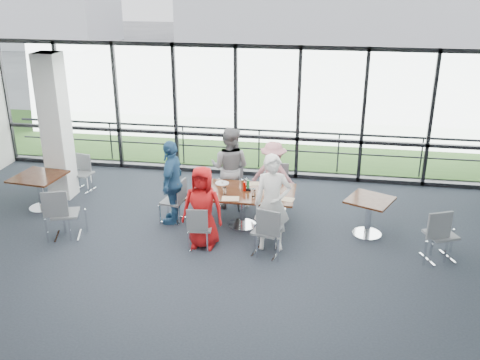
% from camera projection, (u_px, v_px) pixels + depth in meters
% --- Properties ---
extents(floor, '(12.00, 10.00, 0.02)m').
position_uv_depth(floor, '(183.00, 281.00, 8.83)').
color(floor, '#222931').
rests_on(floor, ground).
extents(ceiling, '(12.00, 10.00, 0.04)m').
position_uv_depth(ceiling, '(174.00, 88.00, 7.65)').
color(ceiling, silver).
rests_on(ceiling, ground).
extents(curtain_wall_back, '(12.00, 0.10, 3.20)m').
position_uv_depth(curtain_wall_back, '(236.00, 112.00, 12.82)').
color(curtain_wall_back, white).
rests_on(curtain_wall_back, ground).
extents(structural_column, '(0.50, 0.50, 3.20)m').
position_uv_depth(structural_column, '(56.00, 127.00, 11.55)').
color(structural_column, white).
rests_on(structural_column, ground).
extents(apron, '(80.00, 70.00, 0.02)m').
position_uv_depth(apron, '(262.00, 122.00, 18.00)').
color(apron, slate).
rests_on(apron, ground).
extents(grass_strip, '(80.00, 5.00, 0.01)m').
position_uv_depth(grass_strip, '(253.00, 139.00, 16.15)').
color(grass_strip, '#2E5320').
rests_on(grass_strip, ground).
extents(hangar_aux, '(10.00, 6.00, 4.00)m').
position_uv_depth(hangar_aux, '(36.00, 13.00, 36.58)').
color(hangar_aux, silver).
rests_on(hangar_aux, ground).
extents(guard_rail, '(12.00, 0.06, 0.06)m').
position_uv_depth(guard_rail, '(240.00, 148.00, 13.77)').
color(guard_rail, '#2D2D33').
rests_on(guard_rail, ground).
extents(main_table, '(2.04, 1.13, 0.75)m').
position_uv_depth(main_table, '(243.00, 196.00, 10.48)').
color(main_table, '#37150A').
rests_on(main_table, ground).
extents(side_table_left, '(1.05, 1.05, 0.75)m').
position_uv_depth(side_table_left, '(39.00, 180.00, 11.25)').
color(side_table_left, '#37150A').
rests_on(side_table_left, ground).
extents(side_table_right, '(1.03, 1.03, 0.75)m').
position_uv_depth(side_table_right, '(369.00, 205.00, 10.12)').
color(side_table_right, '#37150A').
rests_on(side_table_right, ground).
extents(diner_near_left, '(0.78, 0.52, 1.55)m').
position_uv_depth(diner_near_left, '(203.00, 207.00, 9.66)').
color(diner_near_left, '#B81112').
rests_on(diner_near_left, ground).
extents(diner_near_right, '(0.71, 0.56, 1.80)m').
position_uv_depth(diner_near_right, '(272.00, 203.00, 9.54)').
color(diner_near_right, white).
rests_on(diner_near_right, ground).
extents(diner_far_left, '(0.94, 0.66, 1.77)m').
position_uv_depth(diner_far_left, '(230.00, 168.00, 11.26)').
color(diner_far_left, gray).
rests_on(diner_far_left, ground).
extents(diner_far_right, '(1.02, 0.61, 1.49)m').
position_uv_depth(diner_far_right, '(273.00, 176.00, 11.21)').
color(diner_far_right, '#D4838A').
rests_on(diner_far_right, ground).
extents(diner_end, '(0.55, 1.01, 1.72)m').
position_uv_depth(diner_end, '(172.00, 182.00, 10.58)').
color(diner_end, '#2B5B89').
rests_on(diner_end, ground).
extents(chair_main_nl, '(0.44, 0.44, 0.82)m').
position_uv_depth(chair_main_nl, '(201.00, 227.00, 9.73)').
color(chair_main_nl, slate).
rests_on(chair_main_nl, ground).
extents(chair_main_nr, '(0.55, 0.55, 0.93)m').
position_uv_depth(chair_main_nr, '(266.00, 231.00, 9.47)').
color(chair_main_nr, slate).
rests_on(chair_main_nr, ground).
extents(chair_main_fl, '(0.56, 0.56, 0.96)m').
position_uv_depth(chair_main_fl, '(229.00, 183.00, 11.57)').
color(chair_main_fl, slate).
rests_on(chair_main_fl, ground).
extents(chair_main_fr, '(0.48, 0.48, 0.91)m').
position_uv_depth(chair_main_fr, '(277.00, 188.00, 11.37)').
color(chair_main_fr, slate).
rests_on(chair_main_fr, ground).
extents(chair_main_end, '(0.49, 0.49, 0.85)m').
position_uv_depth(chair_main_end, '(173.00, 201.00, 10.77)').
color(chair_main_end, slate).
rests_on(chair_main_end, ground).
extents(chair_spare_la, '(0.61, 0.61, 0.99)m').
position_uv_depth(chair_spare_la, '(65.00, 214.00, 10.08)').
color(chair_spare_la, slate).
rests_on(chair_spare_la, ground).
extents(chair_spare_lb, '(0.47, 0.47, 0.81)m').
position_uv_depth(chair_spare_lb, '(83.00, 174.00, 12.28)').
color(chair_spare_lb, slate).
rests_on(chair_spare_lb, ground).
extents(chair_spare_r, '(0.62, 0.62, 0.96)m').
position_uv_depth(chair_spare_r, '(441.00, 235.00, 9.30)').
color(chair_spare_r, slate).
rests_on(chair_spare_r, ground).
extents(plate_nl, '(0.27, 0.27, 0.01)m').
position_uv_depth(plate_nl, '(210.00, 195.00, 10.24)').
color(plate_nl, white).
rests_on(plate_nl, main_table).
extents(plate_nr, '(0.27, 0.27, 0.01)m').
position_uv_depth(plate_nr, '(272.00, 201.00, 9.97)').
color(plate_nr, white).
rests_on(plate_nr, main_table).
extents(plate_fl, '(0.28, 0.28, 0.01)m').
position_uv_depth(plate_fl, '(222.00, 183.00, 10.80)').
color(plate_fl, white).
rests_on(plate_fl, main_table).
extents(plate_fr, '(0.24, 0.24, 0.01)m').
position_uv_depth(plate_fr, '(270.00, 186.00, 10.66)').
color(plate_fr, white).
rests_on(plate_fr, main_table).
extents(plate_end, '(0.27, 0.27, 0.01)m').
position_uv_depth(plate_end, '(200.00, 187.00, 10.60)').
color(plate_end, white).
rests_on(plate_end, main_table).
extents(tumbler_a, '(0.07, 0.07, 0.14)m').
position_uv_depth(tumbler_a, '(225.00, 191.00, 10.26)').
color(tumbler_a, white).
rests_on(tumbler_a, main_table).
extents(tumbler_b, '(0.08, 0.08, 0.15)m').
position_uv_depth(tumbler_b, '(254.00, 193.00, 10.17)').
color(tumbler_b, white).
rests_on(tumbler_b, main_table).
extents(tumbler_c, '(0.08, 0.08, 0.15)m').
position_uv_depth(tumbler_c, '(246.00, 183.00, 10.65)').
color(tumbler_c, white).
rests_on(tumbler_c, main_table).
extents(tumbler_d, '(0.07, 0.07, 0.14)m').
position_uv_depth(tumbler_d, '(205.00, 188.00, 10.41)').
color(tumbler_d, white).
rests_on(tumbler_d, main_table).
extents(menu_a, '(0.35, 0.27, 0.00)m').
position_uv_depth(menu_a, '(230.00, 199.00, 10.09)').
color(menu_a, silver).
rests_on(menu_a, main_table).
extents(menu_b, '(0.33, 0.26, 0.00)m').
position_uv_depth(menu_b, '(286.00, 199.00, 10.06)').
color(menu_b, silver).
rests_on(menu_b, main_table).
extents(menu_c, '(0.35, 0.30, 0.00)m').
position_uv_depth(menu_c, '(255.00, 184.00, 10.78)').
color(menu_c, silver).
rests_on(menu_c, main_table).
extents(condiment_caddy, '(0.10, 0.07, 0.04)m').
position_uv_depth(condiment_caddy, '(248.00, 189.00, 10.46)').
color(condiment_caddy, black).
rests_on(condiment_caddy, main_table).
extents(ketchup_bottle, '(0.06, 0.06, 0.18)m').
position_uv_depth(ketchup_bottle, '(244.00, 187.00, 10.42)').
color(ketchup_bottle, '#AB0700').
rests_on(ketchup_bottle, main_table).
extents(green_bottle, '(0.05, 0.05, 0.20)m').
position_uv_depth(green_bottle, '(248.00, 185.00, 10.47)').
color(green_bottle, '#1F7638').
rests_on(green_bottle, main_table).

